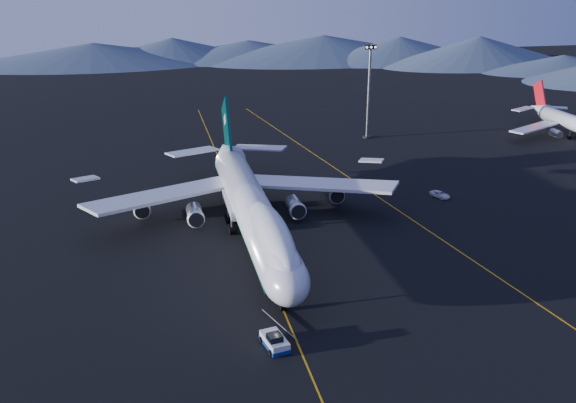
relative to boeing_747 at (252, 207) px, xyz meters
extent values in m
plane|color=black|center=(0.00, -0.03, -5.81)|extent=(500.00, 500.00, 0.00)
cube|color=orange|center=(0.00, -0.03, -5.80)|extent=(0.25, 220.00, 0.01)
cube|color=orange|center=(30.00, 9.97, -5.80)|extent=(28.08, 198.09, 0.01)
cone|color=#46576C|center=(-40.81, 231.40, 0.19)|extent=(100.00, 100.00, 12.00)
cone|color=#46576C|center=(36.76, 232.07, 0.19)|extent=(100.00, 100.00, 12.00)
cone|color=#46576C|center=(110.33, 207.46, 0.19)|extent=(100.00, 100.00, 12.00)
cone|color=#46576C|center=(171.87, 160.24, 0.19)|extent=(100.00, 100.00, 12.00)
cylinder|color=silver|center=(0.00, -0.03, -0.21)|extent=(6.50, 56.00, 6.50)
ellipsoid|color=silver|center=(0.00, -28.03, -0.21)|extent=(6.50, 10.40, 6.50)
ellipsoid|color=silver|center=(0.00, -18.53, 2.29)|extent=(5.13, 25.16, 5.85)
cube|color=black|center=(0.00, -30.03, 0.99)|extent=(3.60, 1.61, 1.29)
cone|color=silver|center=(0.00, 32.97, 0.59)|extent=(6.50, 12.00, 6.50)
cube|color=#03322F|center=(0.00, 0.97, -1.11)|extent=(6.24, 60.00, 1.10)
cube|color=silver|center=(0.00, 5.47, -1.31)|extent=(7.50, 13.00, 1.60)
cube|color=silver|center=(-14.50, 11.47, -0.61)|extent=(30.62, 23.28, 2.83)
cube|color=silver|center=(14.50, 11.47, -0.61)|extent=(30.62, 23.28, 2.83)
cylinder|color=slate|center=(-9.50, 7.47, -3.41)|extent=(2.90, 5.50, 2.90)
cylinder|color=slate|center=(-19.00, 13.97, -3.41)|extent=(2.90, 5.50, 2.90)
cylinder|color=slate|center=(9.50, 7.47, -3.41)|extent=(2.90, 5.50, 2.90)
cylinder|color=slate|center=(19.00, 13.97, -3.41)|extent=(2.90, 5.50, 2.90)
cube|color=#03322F|center=(0.00, 31.97, 5.59)|extent=(0.55, 14.11, 15.94)
cube|color=silver|center=(-7.50, 34.47, 0.99)|extent=(12.39, 9.47, 0.98)
cube|color=silver|center=(7.50, 34.47, 0.99)|extent=(12.39, 9.47, 0.98)
cylinder|color=black|center=(0.00, -26.53, -5.26)|extent=(0.90, 1.10, 1.10)
cube|color=silver|center=(-3.00, -35.31, -5.01)|extent=(3.23, 5.08, 1.18)
cube|color=navy|center=(-3.00, -35.31, -5.44)|extent=(3.38, 5.32, 0.54)
cube|color=black|center=(-3.00, -35.31, -4.15)|extent=(2.02, 2.02, 0.96)
cone|color=silver|center=(99.93, 67.79, -1.32)|extent=(4.27, 7.87, 4.27)
cube|color=silver|center=(88.69, 52.05, -2.67)|extent=(18.88, 12.74, 0.39)
cylinder|color=slate|center=(93.75, 49.24, -4.02)|extent=(2.14, 3.93, 2.14)
cube|color=red|center=(99.93, 68.36, 2.95)|extent=(0.39, 7.66, 9.06)
imported|color=silver|center=(41.79, 12.21, -5.18)|extent=(3.89, 5.02, 1.27)
cylinder|color=black|center=(43.21, 62.83, -5.62)|extent=(2.38, 2.38, 0.40)
cylinder|color=slate|center=(43.21, 62.83, 6.56)|extent=(0.69, 0.69, 24.75)
cube|color=black|center=(43.21, 62.83, 19.23)|extent=(3.17, 0.79, 1.19)
camera|label=1|loc=(-16.49, -104.11, 39.65)|focal=40.00mm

